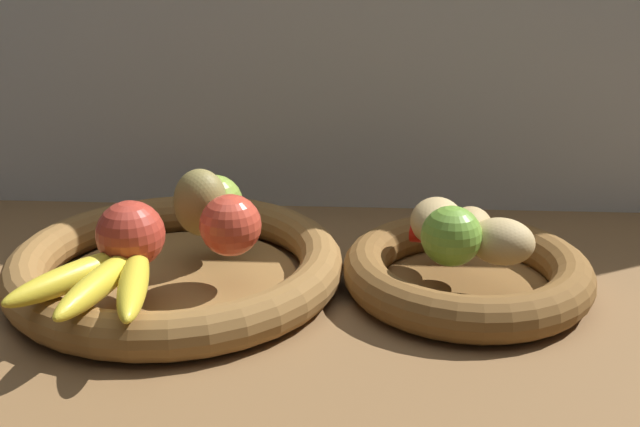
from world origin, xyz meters
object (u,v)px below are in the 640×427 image
potato_oblong (437,221)px  lime_near (451,236)px  chili_pepper (470,241)px  pear_brown (201,203)px  apple_green_back (215,203)px  fruit_bowl_right (466,273)px  banana_bunch_front (105,278)px  potato_small (501,241)px  apple_red_front (131,235)px  fruit_bowl_left (177,266)px  potato_large (470,230)px  apple_red_right (230,226)px

potato_oblong → lime_near: (0.92, -6.03, 0.68)cm
chili_pepper → pear_brown: bearing=-162.7°
apple_green_back → chili_pepper: (28.33, -4.94, -2.04)cm
fruit_bowl_right → banana_bunch_front: bearing=-161.8°
potato_small → apple_red_front: bearing=-175.5°
potato_oblong → fruit_bowl_left: bearing=-175.0°
potato_large → apple_green_back: bearing=170.2°
fruit_bowl_left → apple_red_front: (-2.93, -5.83, 6.05)cm
fruit_bowl_left → apple_red_front: apple_red_front is taller
banana_bunch_front → lime_near: bearing=13.9°
fruit_bowl_left → apple_green_back: (3.65, 4.86, 5.78)cm
fruit_bowl_left → potato_small: (34.80, -2.89, 4.98)cm
fruit_bowl_right → potato_large: bearing=0.0°
potato_large → lime_near: (-2.33, -3.50, 0.67)cm
banana_bunch_front → lime_near: (33.40, 8.28, 1.77)cm
apple_green_back → banana_bunch_front: bearing=-114.2°
apple_red_right → pear_brown: size_ratio=0.85×
fruit_bowl_left → apple_green_back: 8.39cm
apple_red_front → pear_brown: (5.38, 8.91, 0.38)cm
pear_brown → banana_bunch_front: (-6.27, -14.86, -2.50)cm
pear_brown → lime_near: 27.93cm
apple_red_right → chili_pepper: bearing=4.9°
fruit_bowl_left → apple_red_right: bearing=-18.7°
lime_near → fruit_bowl_right: bearing=56.3°
pear_brown → potato_small: bearing=-10.4°
pear_brown → chili_pepper: bearing=-6.1°
fruit_bowl_left → potato_large: bearing=0.0°
pear_brown → potato_small: (32.36, -5.97, -1.45)cm
apple_red_right → apple_green_back: (-2.99, 7.10, -0.06)cm
fruit_bowl_left → banana_bunch_front: 13.00cm
pear_brown → potato_small: 32.93cm
potato_oblong → potato_small: size_ratio=1.19×
fruit_bowl_left → apple_red_right: 9.12cm
banana_bunch_front → potato_large: potato_large is taller
banana_bunch_front → lime_near: lime_near is taller
fruit_bowl_right → potato_small: potato_small is taller
potato_small → chili_pepper: size_ratio=0.53×
fruit_bowl_right → apple_red_right: bearing=-174.9°
apple_green_back → banana_bunch_front: (-7.48, -16.64, -1.85)cm
potato_oblong → lime_near: bearing=-81.4°
banana_bunch_front → potato_small: size_ratio=2.47×
apple_green_back → potato_oblong: size_ratio=0.80×
lime_near → potato_large: bearing=56.3°
apple_red_front → pear_brown: bearing=58.9°
pear_brown → banana_bunch_front: size_ratio=0.46×
potato_large → apple_red_front: bearing=-170.5°
potato_oblong → pear_brown: bearing=178.8°
fruit_bowl_left → apple_red_right: apple_red_right is taller
potato_small → potato_large: potato_large is taller
fruit_bowl_right → chili_pepper: 3.72cm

